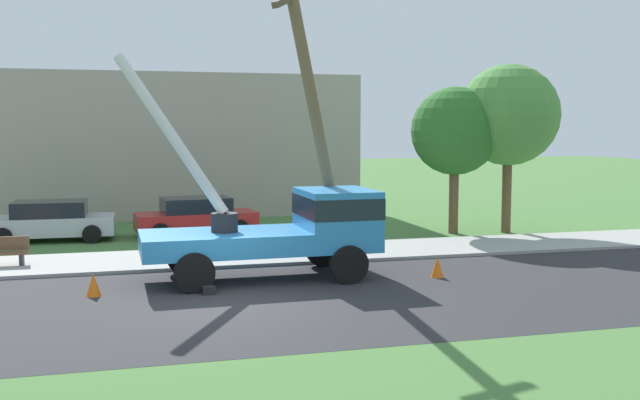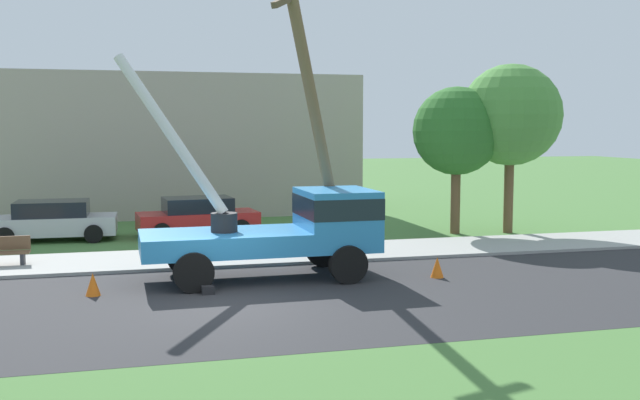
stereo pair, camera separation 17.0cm
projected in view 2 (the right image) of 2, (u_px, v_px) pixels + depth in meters
The scene contains 13 objects.
ground_plane at pixel (187, 231), 28.49m from camera, with size 120.00×120.00×0.00m, color #477538.
road_asphalt at pixel (228, 303), 16.93m from camera, with size 80.00×8.25×0.01m, color #2B2B2D.
sidewalk_strip at pixel (203, 258), 22.50m from camera, with size 80.00×3.32×0.10m, color #9E9E99.
utility_truck at pixel (290, 225), 19.76m from camera, with size 6.80×3.20×5.98m.
leaning_utility_pole at pixel (315, 116), 20.31m from camera, with size 2.91×2.92×8.51m.
traffic_cone_ahead at pixel (437, 267), 19.78m from camera, with size 0.36×0.36×0.56m, color orange.
traffic_cone_behind at pixel (93, 284), 17.65m from camera, with size 0.36×0.36×0.56m, color orange.
parked_sedan_silver at pixel (52, 221), 26.19m from camera, with size 4.44×2.09×1.42m.
parked_sedan_red at pixel (198, 216), 27.44m from camera, with size 4.55×2.29×1.42m.
park_bench at pixel (0, 252), 21.08m from camera, with size 1.60×0.45×0.90m.
roadside_tree_near at pixel (511, 115), 27.74m from camera, with size 3.83×3.83×6.40m.
roadside_tree_far at pixel (457, 132), 27.60m from camera, with size 3.32×3.32×5.55m.
lowrise_building_backdrop at pixel (161, 145), 34.53m from camera, with size 18.00×6.00×6.40m, color #A5998C.
Camera 2 is at (-2.11, -16.61, 4.06)m, focal length 41.30 mm.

